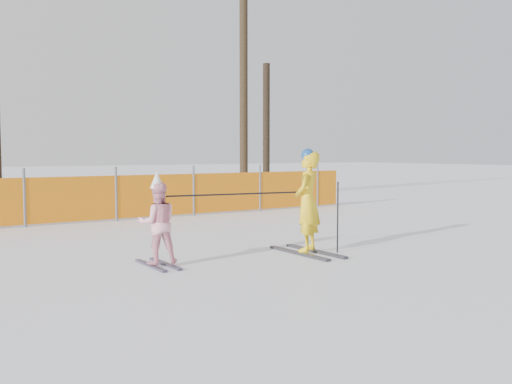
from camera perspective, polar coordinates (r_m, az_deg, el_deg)
ground at (r=8.09m, az=1.97°, el=-7.29°), size 120.00×120.00×0.00m
adult at (r=8.90m, az=5.16°, el=-0.97°), size 0.68×1.42×1.64m
child at (r=8.04m, az=-9.83°, el=-3.04°), size 0.63×0.97×1.33m
ski_poles at (r=8.58m, az=1.72°, el=-1.05°), size 2.69×0.59×1.12m
safety_fence at (r=13.05m, az=-20.75°, el=-0.77°), size 16.74×0.06×1.25m
tree_trunks at (r=19.02m, az=-5.64°, el=8.83°), size 10.02×2.36×7.19m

